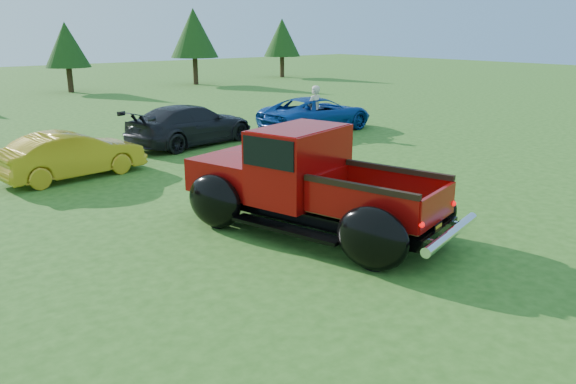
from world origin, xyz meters
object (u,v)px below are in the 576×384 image
at_px(tree_mid_right, 66,45).
at_px(show_car_grey, 191,125).
at_px(pickup_truck, 299,181).
at_px(spectator, 314,110).
at_px(show_car_blue, 316,114).
at_px(tree_east, 194,33).
at_px(tree_far_east, 282,38).
at_px(show_car_yellow, 72,155).

bearing_deg(tree_mid_right, show_car_grey, -97.47).
height_order(pickup_truck, show_car_grey, pickup_truck).
distance_m(pickup_truck, spectator, 10.89).
height_order(show_car_grey, show_car_blue, show_car_grey).
bearing_deg(pickup_truck, spectator, 31.91).
xyz_separation_m(tree_east, show_car_grey, (-11.62, -19.46, -2.95)).
bearing_deg(tree_far_east, show_car_yellow, -138.67).
relative_size(tree_far_east, show_car_blue, 0.98).
bearing_deg(spectator, show_car_blue, -148.65).
height_order(show_car_yellow, show_car_blue, show_car_blue).
bearing_deg(tree_east, show_car_grey, -120.84).
xyz_separation_m(show_car_yellow, show_car_blue, (10.22, 1.26, 0.04)).
bearing_deg(show_car_yellow, tree_far_east, -54.99).
height_order(pickup_truck, show_car_blue, pickup_truck).
height_order(show_car_blue, spectator, spectator).
bearing_deg(tree_far_east, tree_east, -173.66).
height_order(tree_far_east, show_car_grey, tree_far_east).
distance_m(tree_east, show_car_grey, 22.86).
xyz_separation_m(tree_east, spectator, (-6.80, -20.60, -2.72)).
xyz_separation_m(pickup_truck, show_car_grey, (2.70, 9.01, -0.29)).
bearing_deg(pickup_truck, tree_far_east, 37.26).
height_order(tree_mid_right, show_car_blue, tree_mid_right).
relative_size(tree_mid_right, pickup_truck, 0.73).
height_order(pickup_truck, show_car_yellow, pickup_truck).
distance_m(pickup_truck, show_car_yellow, 7.39).
height_order(tree_east, spectator, tree_east).
bearing_deg(show_car_grey, show_car_blue, -107.65).
relative_size(tree_mid_right, show_car_grey, 0.90).
distance_m(tree_far_east, pickup_truck, 37.65).
bearing_deg(tree_far_east, show_car_blue, -125.83).
distance_m(tree_mid_right, show_car_blue, 20.97).
xyz_separation_m(pickup_truck, spectator, (7.52, 7.87, -0.06)).
relative_size(tree_far_east, show_car_grey, 0.98).
distance_m(show_car_yellow, show_car_blue, 10.29).
bearing_deg(show_car_blue, tree_east, -18.55).
relative_size(tree_east, show_car_grey, 1.11).
xyz_separation_m(tree_east, tree_far_east, (9.00, 1.00, -0.41)).
relative_size(tree_mid_right, show_car_yellow, 1.13).
bearing_deg(pickup_truck, tree_east, 48.91).
relative_size(tree_mid_right, show_car_blue, 0.90).
relative_size(tree_mid_right, tree_east, 0.81).
xyz_separation_m(tree_mid_right, show_car_yellow, (-7.50, -21.93, -2.33)).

